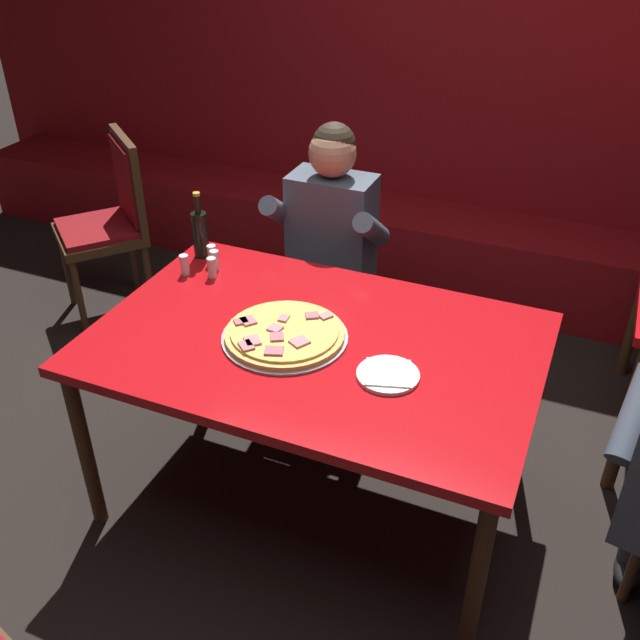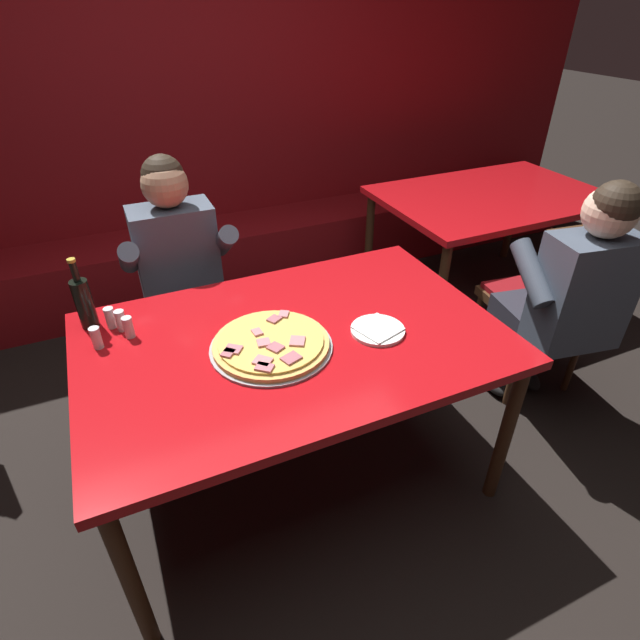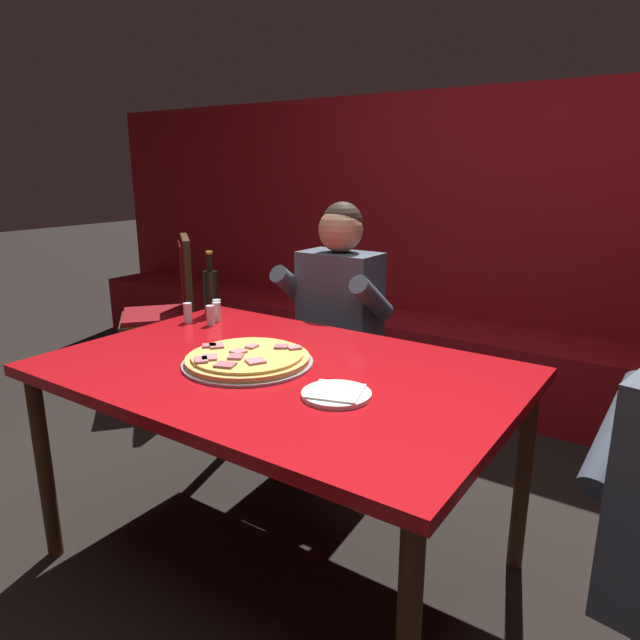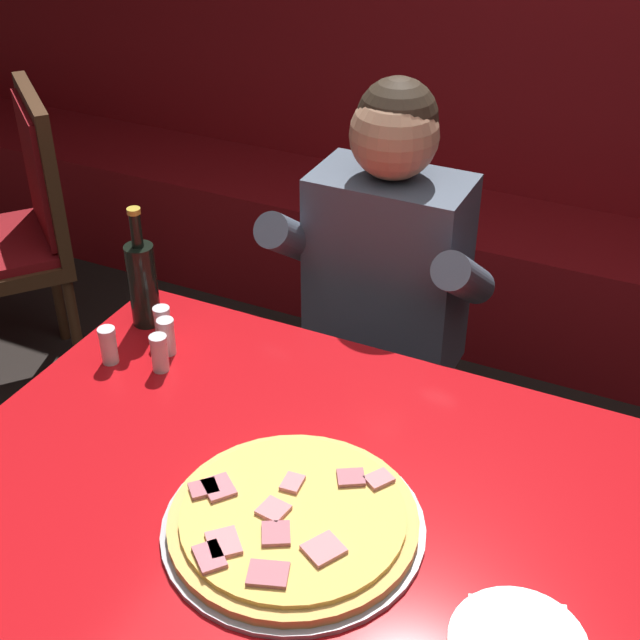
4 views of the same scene
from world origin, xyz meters
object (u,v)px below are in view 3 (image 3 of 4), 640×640
at_px(shaker_parmesan, 217,313).
at_px(shaker_black_pepper, 211,316).
at_px(beer_bottle, 211,291).
at_px(dining_chair_by_booth, 169,305).
at_px(shaker_red_pepper_flakes, 217,310).
at_px(diner_seated_blue_shirt, 330,324).
at_px(main_dining_table, 278,385).
at_px(plate_white_paper, 336,394).
at_px(shaker_oregano, 188,314).
at_px(pizza, 247,359).

relative_size(shaker_parmesan, shaker_black_pepper, 1.00).
bearing_deg(beer_bottle, dining_chair_by_booth, 150.21).
bearing_deg(dining_chair_by_booth, shaker_parmesan, -30.56).
bearing_deg(shaker_red_pepper_flakes, diner_seated_blue_shirt, 49.26).
xyz_separation_m(main_dining_table, shaker_red_pepper_flakes, (-0.62, 0.35, 0.11)).
bearing_deg(plate_white_paper, diner_seated_blue_shirt, 124.46).
bearing_deg(main_dining_table, shaker_black_pepper, 156.23).
bearing_deg(diner_seated_blue_shirt, shaker_parmesan, -125.32).
bearing_deg(diner_seated_blue_shirt, shaker_black_pepper, -120.16).
bearing_deg(beer_bottle, shaker_red_pepper_flakes, -30.45).
xyz_separation_m(beer_bottle, shaker_red_pepper_flakes, (0.08, -0.05, -0.07)).
bearing_deg(dining_chair_by_booth, main_dining_table, -29.52).
bearing_deg(dining_chair_by_booth, diner_seated_blue_shirt, -6.81).
bearing_deg(main_dining_table, shaker_oregano, 161.64).
height_order(beer_bottle, shaker_red_pepper_flakes, beer_bottle).
distance_m(plate_white_paper, dining_chair_by_booth, 2.17).
height_order(beer_bottle, shaker_parmesan, beer_bottle).
bearing_deg(shaker_red_pepper_flakes, beer_bottle, 149.55).
bearing_deg(shaker_red_pepper_flakes, plate_white_paper, -25.95).
bearing_deg(shaker_oregano, shaker_red_pepper_flakes, 63.82).
xyz_separation_m(pizza, shaker_red_pepper_flakes, (-0.52, 0.39, 0.02)).
xyz_separation_m(shaker_red_pepper_flakes, shaker_parmesan, (0.04, -0.04, 0.00)).
bearing_deg(shaker_red_pepper_flakes, shaker_parmesan, -46.44).
relative_size(shaker_parmesan, shaker_oregano, 1.00).
height_order(pizza, shaker_parmesan, shaker_parmesan).
xyz_separation_m(beer_bottle, diner_seated_blue_shirt, (0.42, 0.36, -0.18)).
height_order(plate_white_paper, beer_bottle, beer_bottle).
bearing_deg(shaker_red_pepper_flakes, main_dining_table, -29.02).
bearing_deg(plate_white_paper, shaker_red_pepper_flakes, 154.05).
distance_m(shaker_oregano, diner_seated_blue_shirt, 0.67).
distance_m(main_dining_table, dining_chair_by_booth, 1.84).
height_order(main_dining_table, shaker_black_pepper, shaker_black_pepper).
bearing_deg(shaker_parmesan, shaker_red_pepper_flakes, 133.56).
bearing_deg(shaker_oregano, main_dining_table, -18.36).
relative_size(shaker_oregano, diner_seated_blue_shirt, 0.07).
xyz_separation_m(beer_bottle, shaker_oregano, (0.02, -0.16, -0.07)).
relative_size(plate_white_paper, shaker_black_pepper, 2.44).
xyz_separation_m(shaker_parmesan, dining_chair_by_booth, (-1.01, 0.60, -0.22)).
bearing_deg(diner_seated_blue_shirt, beer_bottle, -139.92).
relative_size(main_dining_table, shaker_oregano, 18.45).
xyz_separation_m(plate_white_paper, beer_bottle, (-1.01, 0.50, 0.10)).
bearing_deg(shaker_black_pepper, shaker_red_pepper_flakes, 120.46).
distance_m(plate_white_paper, shaker_oregano, 1.05).
bearing_deg(shaker_parmesan, shaker_oregano, -138.71).
height_order(main_dining_table, shaker_red_pepper_flakes, shaker_red_pepper_flakes).
bearing_deg(shaker_red_pepper_flakes, shaker_oregano, -116.18).
xyz_separation_m(pizza, beer_bottle, (-0.60, 0.43, 0.09)).
bearing_deg(beer_bottle, shaker_black_pepper, -46.63).
xyz_separation_m(diner_seated_blue_shirt, dining_chair_by_booth, (-1.32, 0.16, -0.12)).
relative_size(pizza, shaker_parmesan, 5.27).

